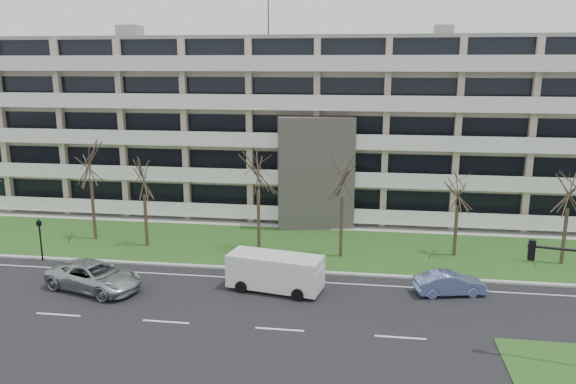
% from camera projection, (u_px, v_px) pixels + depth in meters
% --- Properties ---
extents(ground, '(160.00, 160.00, 0.00)m').
position_uv_depth(ground, '(280.00, 329.00, 28.35)').
color(ground, black).
rests_on(ground, ground).
extents(grass_verge, '(90.00, 10.00, 0.06)m').
position_uv_depth(grass_verge, '(307.00, 247.00, 40.88)').
color(grass_verge, '#1C4416').
rests_on(grass_verge, ground).
extents(curb, '(90.00, 0.35, 0.12)m').
position_uv_depth(curb, '(299.00, 271.00, 36.05)').
color(curb, '#B2B2AD').
rests_on(curb, ground).
extents(sidewalk, '(90.00, 2.00, 0.08)m').
position_uv_depth(sidewalk, '(315.00, 226.00, 46.18)').
color(sidewalk, '#B2B2AD').
rests_on(sidewalk, ground).
extents(lane_edge_line, '(90.00, 0.12, 0.01)m').
position_uv_depth(lane_edge_line, '(296.00, 281.00, 34.62)').
color(lane_edge_line, white).
rests_on(lane_edge_line, ground).
extents(apartment_building, '(60.50, 15.10, 18.75)m').
position_uv_depth(apartment_building, '(323.00, 125.00, 51.04)').
color(apartment_building, '#BBA991').
rests_on(apartment_building, ground).
extents(silver_pickup, '(6.44, 4.34, 1.64)m').
position_uv_depth(silver_pickup, '(95.00, 276.00, 33.19)').
color(silver_pickup, '#ABAEB2').
rests_on(silver_pickup, ground).
extents(blue_sedan, '(4.26, 2.29, 1.33)m').
position_uv_depth(blue_sedan, '(450.00, 283.00, 32.52)').
color(blue_sedan, '#7588CC').
rests_on(blue_sedan, ground).
extents(white_van, '(5.83, 3.07, 2.15)m').
position_uv_depth(white_van, '(276.00, 270.00, 32.97)').
color(white_van, white).
rests_on(white_van, ground).
extents(pedestrian_signal, '(0.28, 0.23, 2.92)m').
position_uv_depth(pedestrian_signal, '(40.00, 234.00, 37.79)').
color(pedestrian_signal, black).
rests_on(pedestrian_signal, ground).
extents(tree_1, '(4.09, 4.09, 8.18)m').
position_uv_depth(tree_1, '(89.00, 157.00, 41.31)').
color(tree_1, '#382B21').
rests_on(tree_1, ground).
extents(tree_2, '(3.45, 3.45, 6.90)m').
position_uv_depth(tree_2, '(143.00, 175.00, 39.98)').
color(tree_2, '#382B21').
rests_on(tree_2, ground).
extents(tree_3, '(3.95, 3.95, 7.91)m').
position_uv_depth(tree_3, '(258.00, 166.00, 38.94)').
color(tree_3, '#382B21').
rests_on(tree_3, ground).
extents(tree_4, '(3.84, 3.84, 7.69)m').
position_uv_depth(tree_4, '(342.00, 172.00, 37.55)').
color(tree_4, '#382B21').
rests_on(tree_4, ground).
extents(tree_5, '(3.20, 3.20, 6.39)m').
position_uv_depth(tree_5, '(459.00, 186.00, 37.98)').
color(tree_5, '#382B21').
rests_on(tree_5, ground).
extents(tree_6, '(3.43, 3.43, 6.86)m').
position_uv_depth(tree_6, '(570.00, 186.00, 36.31)').
color(tree_6, '#382B21').
rests_on(tree_6, ground).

